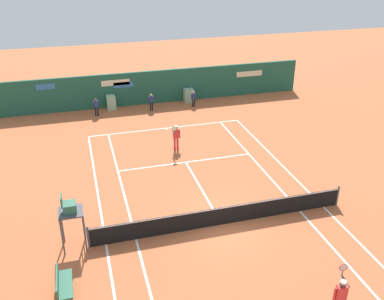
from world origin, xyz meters
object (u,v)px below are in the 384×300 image
player_on_baseline (176,135)px  tennis_ball_mid_court (180,137)px  umpire_chair (70,212)px  ball_kid_left_post (96,106)px  player_near_side (341,295)px  ball_kid_centre_post (194,98)px  ball_kid_right_post (151,101)px  player_bench (63,283)px

player_on_baseline → tennis_ball_mid_court: 2.05m
tennis_ball_mid_court → umpire_chair: bearing=-126.5°
umpire_chair → player_on_baseline: bearing=141.0°
ball_kid_left_post → player_near_side: bearing=106.8°
ball_kid_centre_post → ball_kid_left_post: bearing=-9.1°
tennis_ball_mid_court → player_near_side: bearing=-84.6°
tennis_ball_mid_court → ball_kid_centre_post: bearing=65.5°
umpire_chair → ball_kid_right_post: (6.26, 15.09, -0.99)m
player_near_side → ball_kid_right_post: bearing=105.5°
player_on_baseline → player_near_side: bearing=98.7°
umpire_chair → player_bench: umpire_chair is taller
player_bench → ball_kid_centre_post: 20.49m
umpire_chair → tennis_ball_mid_court: bearing=143.5°
player_on_baseline → ball_kid_left_post: 8.33m
player_bench → ball_kid_right_post: size_ratio=1.15×
ball_kid_centre_post → tennis_ball_mid_court: 6.01m
ball_kid_right_post → player_bench: bearing=60.1°
player_bench → ball_kid_centre_post: bearing=150.4°
ball_kid_right_post → umpire_chair: bearing=58.3°
umpire_chair → tennis_ball_mid_court: (7.14, 9.65, -1.74)m
player_on_baseline → player_bench: bearing=56.9°
player_bench → ball_kid_right_post: 19.06m
player_near_side → tennis_ball_mid_court: player_near_side is taller
ball_kid_left_post → tennis_ball_mid_court: size_ratio=20.43×
player_bench → player_near_side: bearing=68.0°
player_near_side → tennis_ball_mid_court: 16.17m
player_bench → ball_kid_centre_post: ball_kid_centre_post is taller
umpire_chair → ball_kid_left_post: (2.14, 15.09, -0.97)m
player_on_baseline → ball_kid_left_post: (-4.31, 7.12, -0.17)m
player_bench → ball_kid_left_post: size_ratio=1.12×
player_bench → player_on_baseline: size_ratio=0.85×
player_on_baseline → ball_kid_left_post: player_on_baseline is taller
player_near_side → tennis_ball_mid_court: bearing=104.6°
player_near_side → ball_kid_right_post: player_near_side is taller
umpire_chair → ball_kid_centre_post: size_ratio=2.05×
ball_kid_left_post → tennis_ball_mid_court: bearing=132.6°
player_near_side → ball_kid_left_post: player_near_side is taller
umpire_chair → ball_kid_centre_post: umpire_chair is taller
player_on_baseline → ball_kid_centre_post: bearing=-114.0°
ball_kid_centre_post → tennis_ball_mid_court: bearing=56.4°
ball_kid_centre_post → ball_kid_left_post: 7.48m
player_on_baseline → tennis_ball_mid_court: bearing=-112.4°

